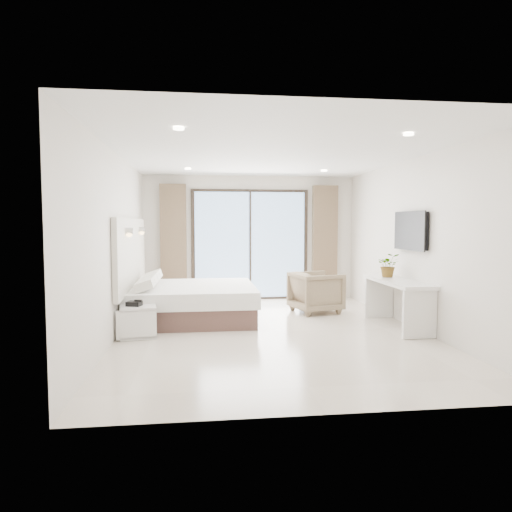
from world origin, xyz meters
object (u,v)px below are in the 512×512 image
Objects in this scene: console_desk at (398,292)px; armchair at (316,290)px; bed at (191,302)px; nightstand at (138,322)px.

console_desk is 1.98× the size of armchair.
bed is 1.41m from nightstand.
armchair is (-0.97, 1.39, -0.15)m from console_desk.
console_desk reaches higher than bed.
bed is 3.45m from console_desk.
armchair is at bearing 18.67° from nightstand.
armchair is at bearing 124.98° from console_desk.
console_desk is 1.71m from armchair.
console_desk is (4.03, 0.16, 0.33)m from nightstand.
armchair reaches higher than bed.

